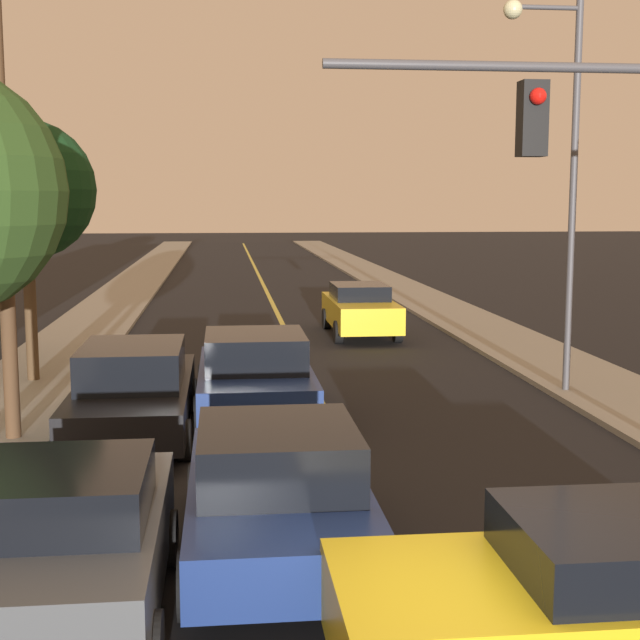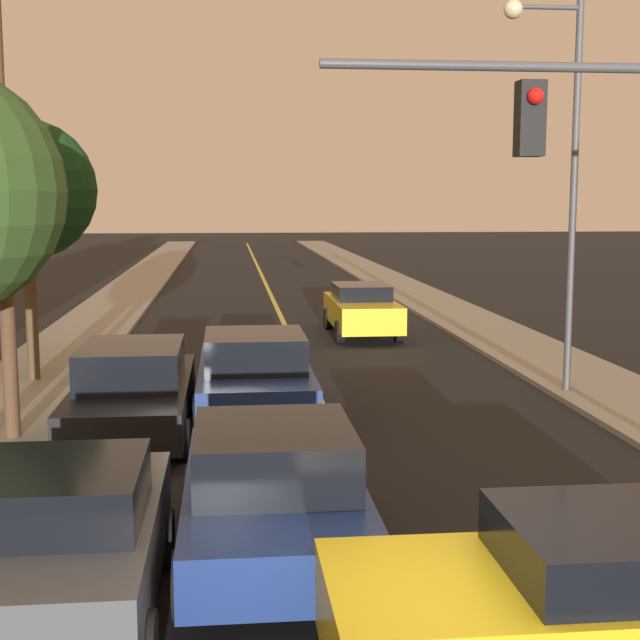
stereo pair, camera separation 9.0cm
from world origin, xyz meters
name	(u,v)px [view 1 (the left image)]	position (x,y,z in m)	size (l,w,h in m)	color
road_surface	(262,282)	(0.00, 36.00, 0.01)	(9.23, 80.00, 0.01)	black
sidewalk_left	(136,283)	(-5.87, 36.00, 0.06)	(2.50, 80.00, 0.12)	gray
sidewalk_right	(384,280)	(5.87, 36.00, 0.06)	(2.50, 80.00, 0.12)	gray
car_near_lane_front	(277,491)	(-1.29, 3.27, 0.77)	(2.02, 4.38, 1.52)	navy
car_near_lane_second	(255,374)	(-1.29, 9.72, 0.79)	(2.11, 4.48, 1.55)	navy
car_outer_lane_front	(64,542)	(-3.32, 2.00, 0.78)	(1.91, 3.80, 1.54)	#474C51
car_outer_lane_second	(134,390)	(-3.32, 8.59, 0.78)	(1.94, 4.98, 1.56)	black
car_far_oncoming	(360,309)	(2.08, 19.17, 0.77)	(1.86, 4.51, 1.47)	gold
car_crossing_right	(619,603)	(1.21, 0.31, 0.76)	(4.45, 1.96, 1.46)	gold
streetlamp_right	(558,148)	(4.63, 10.86, 4.88)	(1.56, 0.36, 7.52)	#47474C
utility_pole_left	(1,162)	(-5.22, 8.32, 4.47)	(1.60, 0.24, 8.37)	#513823
tree_left_far	(25,191)	(-5.86, 13.04, 4.08)	(2.89, 2.89, 5.42)	#4C3823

